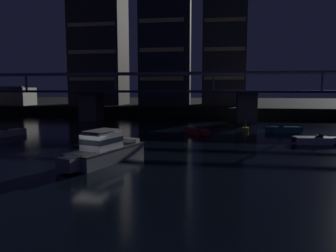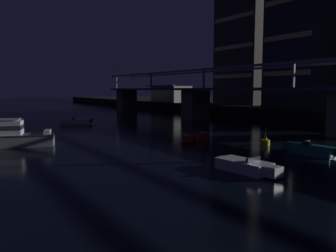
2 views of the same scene
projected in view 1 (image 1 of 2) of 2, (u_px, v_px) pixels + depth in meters
The scene contains 13 objects.
ground_plane at pixel (90, 167), 25.51m from camera, with size 400.00×400.00×0.00m, color black.
far_riverbank at pixel (188, 104), 109.42m from camera, with size 240.00×80.00×2.20m, color black.
river_bridge at pixel (166, 99), 61.94m from camera, with size 98.01×6.40×9.38m.
tower_west_low at pixel (99, 40), 83.13m from camera, with size 13.41×10.04×33.67m.
tower_west_tall at pixel (166, 39), 78.03m from camera, with size 11.04×13.86×32.78m.
tower_central at pixel (224, 37), 80.24m from camera, with size 10.38×11.17×34.30m.
waterfront_pavilion at pixel (8, 96), 80.14m from camera, with size 12.40×7.40×4.70m.
cabin_cruiser_near_left at pixel (104, 150), 27.21m from camera, with size 5.09×9.32×2.79m.
speedboat_near_center at pixel (315, 140), 36.23m from camera, with size 5.23×2.16×1.16m.
speedboat_mid_left at pixel (198, 131), 44.25m from camera, with size 3.68×4.84×1.16m.
speedboat_mid_center at pixel (284, 130), 45.87m from camera, with size 5.21×1.93×1.16m.
speedboat_mid_right at pixel (8, 133), 42.57m from camera, with size 3.06×5.09×1.16m.
channel_buoy at pixel (246, 128), 46.92m from camera, with size 0.90×0.90×1.76m.
Camera 1 is at (10.04, -23.69, 6.22)m, focal length 34.01 mm.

